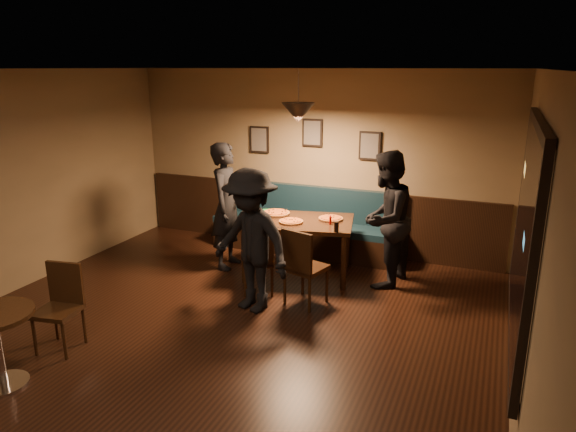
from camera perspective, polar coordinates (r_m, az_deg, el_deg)
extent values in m
plane|color=black|center=(5.65, -9.98, -14.22)|extent=(7.00, 7.00, 0.00)
plane|color=silver|center=(4.89, -11.60, 15.45)|extent=(7.00, 7.00, 0.00)
plane|color=#8C704F|center=(8.17, 2.73, 5.98)|extent=(6.00, 0.00, 6.00)
plane|color=#8C704F|center=(4.33, 25.03, -4.74)|extent=(0.00, 7.00, 7.00)
cube|color=black|center=(8.35, 2.58, -0.15)|extent=(5.88, 0.06, 1.00)
cube|color=black|center=(4.77, 24.51, -1.56)|extent=(0.06, 2.56, 1.86)
plane|color=black|center=(4.77, 24.16, -1.52)|extent=(0.00, 2.40, 2.40)
cube|color=black|center=(8.44, -3.14, 8.35)|extent=(0.32, 0.04, 0.42)
cube|color=black|center=(8.08, 2.70, 9.09)|extent=(0.32, 0.04, 0.42)
cube|color=black|center=(7.84, 8.93, 7.60)|extent=(0.32, 0.04, 0.42)
cone|color=black|center=(6.87, 1.14, 11.24)|extent=(0.44, 0.44, 0.25)
cube|color=black|center=(7.26, 1.06, -3.48)|extent=(1.67, 1.27, 0.80)
imported|color=black|center=(7.48, -6.66, 1.09)|extent=(0.50, 0.70, 1.82)
imported|color=black|center=(6.92, 10.59, -0.37)|extent=(0.84, 0.99, 1.81)
imported|color=black|center=(6.11, -4.09, -2.73)|extent=(1.25, 0.95, 1.72)
cylinder|color=orange|center=(7.41, -1.31, 0.33)|extent=(0.42, 0.42, 0.04)
cylinder|color=#BE8123|center=(7.02, 0.33, -0.59)|extent=(0.38, 0.38, 0.04)
cylinder|color=#BF5C23|center=(7.17, 4.70, -0.27)|extent=(0.42, 0.42, 0.04)
cylinder|color=black|center=(6.65, 5.31, -1.17)|extent=(0.08, 0.08, 0.13)
cylinder|color=#A10905|center=(6.95, 4.65, -0.41)|extent=(0.04, 0.04, 0.13)
cube|color=#1E7335|center=(7.63, -2.44, 0.64)|extent=(0.18, 0.18, 0.01)
cube|color=#207A2A|center=(7.11, -3.69, -0.54)|extent=(0.21, 0.21, 0.01)
cube|color=silver|center=(6.79, -0.72, -1.30)|extent=(0.17, 0.07, 0.00)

